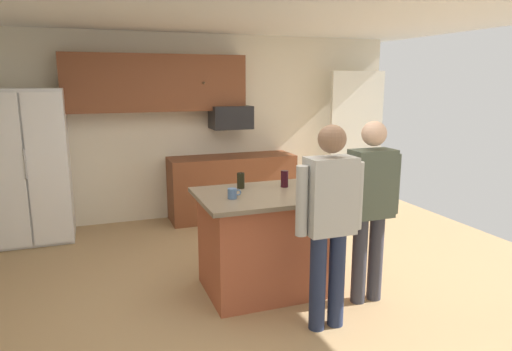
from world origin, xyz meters
TOP-DOWN VIEW (x-y plane):
  - floor at (0.00, 0.00)m, footprint 7.04×7.04m
  - ceiling at (0.00, 0.00)m, footprint 7.04×7.04m
  - back_wall at (0.00, 2.80)m, footprint 6.40×0.10m
  - french_door_window_panel at (2.60, 2.40)m, footprint 0.90×0.06m
  - cabinet_run_upper at (-0.40, 2.60)m, footprint 2.40×0.38m
  - cabinet_run_lower at (0.60, 2.48)m, footprint 1.80×0.63m
  - refrigerator at (-2.00, 2.38)m, footprint 0.90×0.76m
  - microwave_over_range at (0.60, 2.50)m, footprint 0.56×0.40m
  - kitchen_island at (0.21, 0.10)m, footprint 1.28×0.95m
  - person_elder_center at (0.97, -0.43)m, footprint 0.57×0.22m
  - person_guest_left at (0.41, -0.71)m, footprint 0.57×0.22m
  - mug_blue_stoneware at (-0.15, 0.02)m, footprint 0.12×0.08m
  - glass_short_whisky at (0.46, 0.27)m, footprint 0.07×0.07m
  - glass_stout_tall at (0.04, 0.36)m, footprint 0.07×0.07m

SIDE VIEW (x-z plane):
  - floor at x=0.00m, z-range 0.00..0.00m
  - cabinet_run_lower at x=0.60m, z-range 0.00..0.90m
  - kitchen_island at x=0.21m, z-range 0.01..0.95m
  - person_elder_center at x=0.97m, z-range 0.12..1.75m
  - refrigerator at x=-2.00m, z-range 0.00..1.87m
  - person_guest_left at x=0.41m, z-range 0.12..1.76m
  - mug_blue_stoneware at x=-0.15m, z-range 0.95..1.04m
  - glass_stout_tall at x=0.04m, z-range 0.95..1.09m
  - glass_short_whisky at x=0.46m, z-range 0.95..1.11m
  - french_door_window_panel at x=2.60m, z-range 0.10..2.10m
  - back_wall at x=0.00m, z-range 0.00..2.60m
  - microwave_over_range at x=0.60m, z-range 1.29..1.61m
  - cabinet_run_upper at x=-0.40m, z-range 1.55..2.30m
  - ceiling at x=0.00m, z-range 2.60..2.60m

